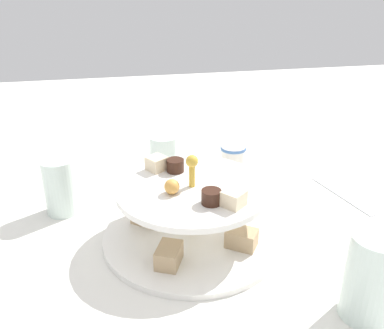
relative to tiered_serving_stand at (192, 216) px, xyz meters
The scene contains 7 objects.
ground_plane 0.04m from the tiered_serving_stand, behind, with size 2.40×2.40×0.00m, color silver.
tiered_serving_stand is the anchor object (origin of this frame).
water_glass_tall_right 0.29m from the tiered_serving_stand, 138.47° to the right, with size 0.07×0.07×0.12m, color silver.
water_glass_short_left 0.29m from the tiered_serving_stand, ahead, with size 0.06×0.06×0.08m, color silver.
teacup_with_saucer 0.30m from the tiered_serving_stand, 29.60° to the right, with size 0.09×0.09×0.05m.
butter_knife_right 0.34m from the tiered_serving_stand, 75.45° to the right, with size 0.17×0.01×0.00m, color silver.
water_glass_mid_back 0.26m from the tiered_serving_stand, 58.79° to the left, with size 0.06×0.06×0.11m, color silver.
Camera 1 is at (-0.59, 0.12, 0.42)m, focal length 39.74 mm.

